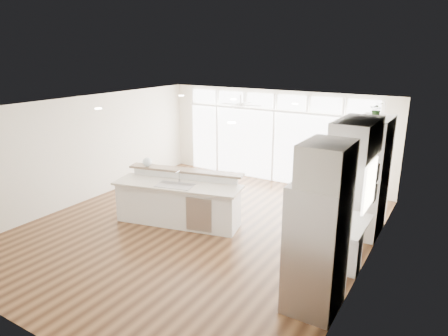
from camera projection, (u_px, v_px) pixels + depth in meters
The scene contains 24 objects.
floor at pixel (198, 229), 8.83m from camera, with size 7.00×8.00×0.02m, color #412614.
ceiling at pixel (195, 106), 8.06m from camera, with size 7.00×8.00×0.02m, color white.
wall_back at pixel (275, 136), 11.72m from camera, with size 7.00×0.04×2.70m, color #EDE4CE.
wall_front at pixel (19, 246), 5.17m from camera, with size 7.00×0.04×2.70m, color #EDE4CE.
wall_left at pixel (84, 149), 10.19m from camera, with size 0.04×8.00×2.70m, color #EDE4CE.
wall_right at pixel (367, 202), 6.70m from camera, with size 0.04×8.00×2.70m, color #EDE4CE.
glass_wall at pixel (274, 147), 11.75m from camera, with size 5.80×0.06×2.08m, color white.
transom_row at pixel (275, 101), 11.37m from camera, with size 5.90×0.06×0.40m, color white.
desk_window at pixel (370, 185), 6.91m from camera, with size 0.04×0.85×0.85m, color white.
ceiling_fan at pixel (241, 101), 10.66m from camera, with size 1.16×1.16×0.32m, color white.
recessed_lights at pixel (201, 106), 8.23m from camera, with size 3.40×3.00×0.02m, color #F1E2CD.
oven_cabinet at pixel (370, 176), 8.36m from camera, with size 0.64×1.20×2.50m, color white.
desk_nook at pixel (345, 241), 7.40m from camera, with size 0.72×1.30×0.76m, color white.
upper_cabinets at pixel (357, 138), 6.82m from camera, with size 0.64×1.30×0.64m, color white.
refrigerator at pixel (316, 247), 5.89m from camera, with size 0.76×0.90×2.00m, color #A4A4A8.
fridge_cabinet at pixel (327, 163), 5.49m from camera, with size 0.64×0.90×0.60m, color white.
framed_photos at pixel (376, 183), 7.46m from camera, with size 0.06×0.22×0.80m, color black.
kitchen_island at pixel (178, 199), 8.94m from camera, with size 2.89×1.09×1.15m, color white.
rug at pixel (323, 263), 7.40m from camera, with size 0.91×0.66×0.01m, color #381D11.
office_chair at pixel (339, 235), 7.32m from camera, with size 0.55×0.51×1.05m, color black.
fishbowl at pixel (147, 162), 9.40m from camera, with size 0.22×0.22×0.22m, color silver.
monitor at pixel (343, 211), 7.28m from camera, with size 0.08×0.51×0.42m, color black.
keyboard at pixel (333, 219), 7.42m from camera, with size 0.11×0.29×0.01m, color silver.
potted_plant at pixel (377, 111), 7.97m from camera, with size 0.27×0.30×0.23m, color #2C5424.
Camera 1 is at (4.71, -6.59, 3.80)m, focal length 32.00 mm.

